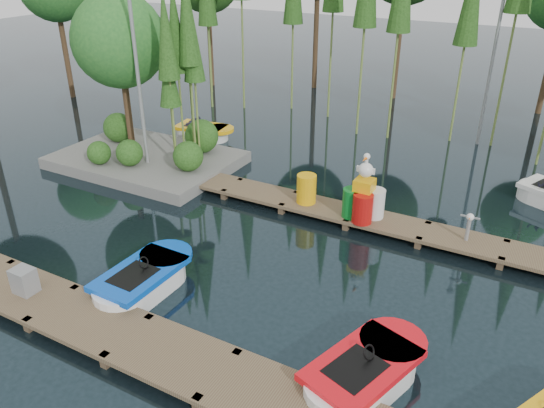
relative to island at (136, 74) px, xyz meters
The scene contains 13 objects.
ground_plane 7.79m from the island, 27.58° to the right, with size 90.00×90.00×0.00m, color #19282F.
near_dock 10.44m from the island, 51.04° to the right, with size 18.00×1.50×0.50m.
far_dock 7.91m from the island, ahead, with size 15.00×1.20×0.50m.
island is the anchor object (origin of this frame).
lamp_island 1.56m from the island, 44.71° to the right, with size 0.30×0.30×7.25m.
lamp_rear 12.91m from the island, 36.82° to the left, with size 0.30×0.30×7.25m.
boat_blue 8.67m from the island, 49.48° to the right, with size 1.31×2.78×0.93m.
boat_red 12.90m from the island, 31.28° to the right, with size 2.06×3.04×0.94m.
boat_yellow_far 4.21m from the island, 82.87° to the left, with size 2.66×1.45×1.27m.
utility_cabinet 8.87m from the island, 66.65° to the right, with size 0.48×0.40×0.58m, color gray.
yellow_barrel 7.32m from the island, ahead, with size 0.58×0.58×0.86m, color #F8AF0D.
drum_cluster 9.01m from the island, ahead, with size 1.11×1.01×1.91m.
seagull_post 11.70m from the island, ahead, with size 0.48×0.26×0.77m.
Camera 1 is at (6.44, -10.28, 7.28)m, focal length 35.00 mm.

